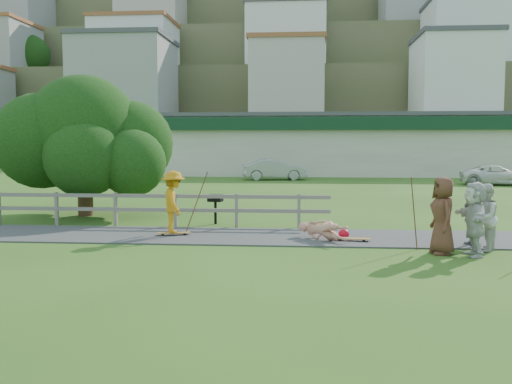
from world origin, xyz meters
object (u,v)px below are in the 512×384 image
spectator_c (443,216)px  spectator_a (484,218)px  car_white (497,175)px  car_silver (274,170)px  spectator_b (473,216)px  skater_rider (173,205)px  spectator_d (474,219)px  skater_fallen (323,230)px  tree (84,154)px  bbq (215,209)px

spectator_c → spectator_a: bearing=105.1°
spectator_c → car_white: bearing=152.9°
spectator_a → car_silver: (-6.73, 26.87, -0.10)m
spectator_a → spectator_b: spectator_a is taller
skater_rider → spectator_d: size_ratio=1.01×
skater_fallen → spectator_c: 3.34m
skater_rider → spectator_d: (7.88, -2.22, -0.01)m
skater_fallen → tree: bearing=106.2°
skater_rider → car_white: bearing=-59.7°
spectator_c → tree: 13.25m
spectator_a → tree: (-12.66, 5.94, 1.44)m
spectator_c → tree: size_ratio=0.28×
spectator_d → car_silver: size_ratio=0.39×
skater_rider → spectator_d: bearing=-128.7°
car_silver → skater_fallen: bearing=175.9°
spectator_b → car_silver: spectator_b is taller
skater_fallen → skater_rider: bearing=129.2°
bbq → car_silver: bearing=97.9°
car_silver → tree: size_ratio=0.69×
spectator_b → spectator_c: 1.62m
car_silver → skater_rider: bearing=166.2°
skater_rider → tree: (-4.36, 4.34, 1.39)m
spectator_d → car_silver: (-6.31, 27.49, -0.15)m
skater_fallen → spectator_b: spectator_b is taller
spectator_c → spectator_b: bearing=131.8°
skater_fallen → car_white: 24.89m
skater_fallen → spectator_a: size_ratio=0.98×
spectator_a → skater_rider: bearing=-70.9°
skater_rider → spectator_a: size_ratio=1.06×
car_white → bbq: size_ratio=4.50×
spectator_c → car_white: (8.91, 23.54, -0.32)m
spectator_a → bbq: 8.58m
spectator_a → car_white: size_ratio=0.38×
skater_fallen → bbq: bbq is taller
spectator_c → bbq: spectator_c is taller
skater_fallen → bbq: bearing=94.1°
car_white → spectator_c: bearing=165.1°
spectator_a → car_silver: size_ratio=0.37×
spectator_c → spectator_d: size_ratio=1.05×
skater_rider → tree: tree is taller
skater_fallen → spectator_c: (2.86, -1.61, 0.65)m
spectator_a → bbq: bearing=-89.3°
spectator_c → car_silver: spectator_c is taller
car_white → bbq: car_white is taller
tree → spectator_b: bearing=-22.3°
spectator_c → tree: bearing=-125.3°
spectator_b → spectator_c: spectator_c is taller
car_silver → bbq: (-0.75, -22.67, -0.26)m
skater_fallen → spectator_a: (3.98, -1.17, 0.55)m
skater_fallen → tree: tree is taller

